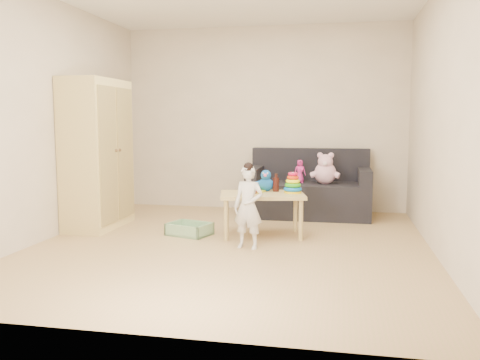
% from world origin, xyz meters
% --- Properties ---
extents(room, '(4.50, 4.50, 4.50)m').
position_xyz_m(room, '(0.00, 0.00, 1.30)').
color(room, tan).
rests_on(room, ground).
extents(wardrobe, '(0.49, 0.98, 1.76)m').
position_xyz_m(wardrobe, '(-1.75, 0.59, 0.88)').
color(wardrobe, '#EAD180').
rests_on(wardrobe, ground).
extents(sofa, '(1.61, 0.81, 0.45)m').
position_xyz_m(sofa, '(0.68, 1.77, 0.23)').
color(sofa, black).
rests_on(sofa, ground).
extents(play_table, '(1.01, 0.75, 0.48)m').
position_xyz_m(play_table, '(0.25, 0.49, 0.24)').
color(play_table, tan).
rests_on(play_table, ground).
extents(storage_bin, '(0.53, 0.46, 0.14)m').
position_xyz_m(storage_bin, '(-0.56, 0.38, 0.07)').
color(storage_bin, '#7DA97A').
rests_on(storage_bin, ground).
extents(toddler, '(0.34, 0.25, 0.82)m').
position_xyz_m(toddler, '(0.20, -0.07, 0.41)').
color(toddler, silver).
rests_on(toddler, ground).
extents(pink_bear, '(0.36, 0.33, 0.35)m').
position_xyz_m(pink_bear, '(0.90, 1.70, 0.63)').
color(pink_bear, '#E6AAC4').
rests_on(pink_bear, sofa).
extents(doll, '(0.18, 0.14, 0.30)m').
position_xyz_m(doll, '(0.57, 1.73, 0.60)').
color(doll, '#E02A8F').
rests_on(doll, sofa).
extents(ring_stacker, '(0.20, 0.20, 0.23)m').
position_xyz_m(ring_stacker, '(0.58, 0.58, 0.57)').
color(ring_stacker, yellow).
rests_on(ring_stacker, play_table).
extents(brown_bottle, '(0.07, 0.07, 0.20)m').
position_xyz_m(brown_bottle, '(0.38, 0.66, 0.57)').
color(brown_bottle, black).
rests_on(brown_bottle, play_table).
extents(blue_plush, '(0.25, 0.22, 0.25)m').
position_xyz_m(blue_plush, '(0.27, 0.68, 0.60)').
color(blue_plush, blue).
rests_on(blue_plush, play_table).
extents(wooden_figure, '(0.05, 0.05, 0.10)m').
position_xyz_m(wooden_figure, '(0.19, 0.44, 0.53)').
color(wooden_figure, brown).
rests_on(wooden_figure, play_table).
extents(yellow_book, '(0.23, 0.23, 0.02)m').
position_xyz_m(yellow_book, '(0.16, 0.57, 0.49)').
color(yellow_book, yellow).
rests_on(yellow_book, play_table).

